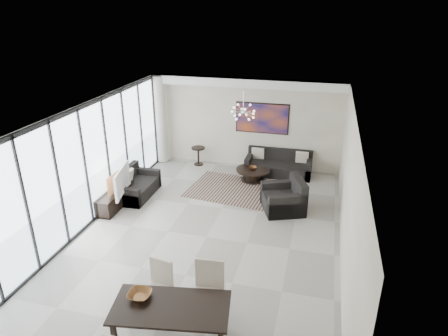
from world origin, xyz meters
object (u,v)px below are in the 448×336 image
(dining_table, at_px, (171,311))
(sofa_main, at_px, (278,166))
(television, at_px, (118,181))
(coffee_table, at_px, (253,174))
(tv_console, at_px, (116,199))

(dining_table, bearing_deg, sofa_main, 83.95)
(television, bearing_deg, dining_table, -153.98)
(coffee_table, relative_size, tv_console, 0.72)
(sofa_main, distance_m, dining_table, 7.22)
(sofa_main, bearing_deg, television, -138.65)
(coffee_table, height_order, television, television)
(television, bearing_deg, coffee_table, -60.99)
(dining_table, bearing_deg, television, 127.54)
(coffee_table, relative_size, television, 0.88)
(tv_console, bearing_deg, dining_table, -51.42)
(coffee_table, height_order, sofa_main, sofa_main)
(tv_console, height_order, dining_table, dining_table)
(dining_table, bearing_deg, coffee_table, 89.36)
(sofa_main, distance_m, television, 5.01)
(coffee_table, xyz_separation_m, sofa_main, (0.69, 0.68, 0.05))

